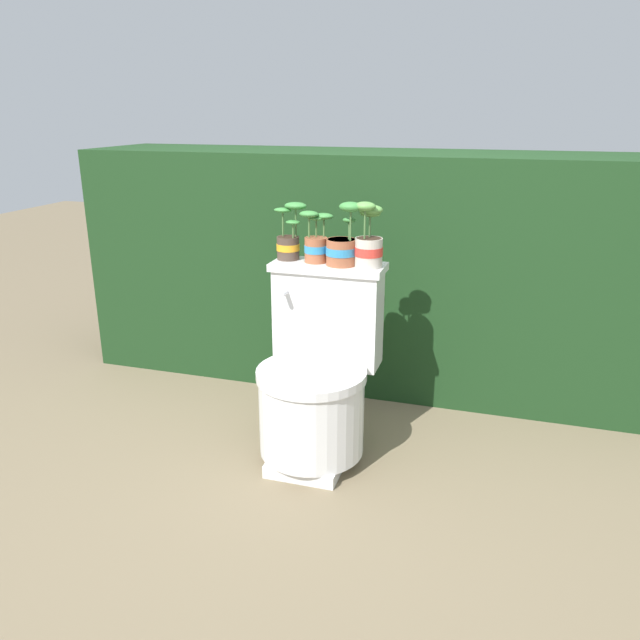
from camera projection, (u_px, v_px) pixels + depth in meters
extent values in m
plane|color=#75664C|center=(318.00, 455.00, 2.58)|extent=(12.00, 12.00, 0.00)
cube|color=#193819|center=(370.00, 268.00, 3.20)|extent=(2.90, 0.62, 1.16)
cube|color=silver|center=(312.00, 455.00, 2.53)|extent=(0.28, 0.36, 0.05)
cylinder|color=silver|center=(312.00, 415.00, 2.47)|extent=(0.42, 0.42, 0.31)
cylinder|color=silver|center=(311.00, 374.00, 2.42)|extent=(0.43, 0.43, 0.04)
cube|color=silver|center=(328.00, 317.00, 2.57)|extent=(0.43, 0.16, 0.40)
cube|color=silver|center=(328.00, 267.00, 2.50)|extent=(0.46, 0.19, 0.03)
cylinder|color=silver|center=(284.00, 294.00, 2.48)|extent=(0.02, 0.05, 0.02)
cylinder|color=#47382D|center=(288.00, 248.00, 2.55)|extent=(0.09, 0.09, 0.09)
cylinder|color=orange|center=(288.00, 247.00, 2.55)|extent=(0.09, 0.09, 0.03)
cylinder|color=#332319|center=(288.00, 238.00, 2.54)|extent=(0.08, 0.08, 0.01)
cylinder|color=#4C753D|center=(296.00, 222.00, 2.52)|extent=(0.01, 0.01, 0.12)
ellipsoid|color=#387F38|center=(296.00, 206.00, 2.50)|extent=(0.09, 0.06, 0.03)
cylinder|color=#4C753D|center=(293.00, 231.00, 2.50)|extent=(0.01, 0.01, 0.06)
ellipsoid|color=#387F38|center=(293.00, 222.00, 2.49)|extent=(0.06, 0.04, 0.02)
cylinder|color=#4C753D|center=(283.00, 224.00, 2.53)|extent=(0.01, 0.01, 0.10)
ellipsoid|color=#387F38|center=(283.00, 210.00, 2.52)|extent=(0.07, 0.05, 0.02)
cylinder|color=#9E5638|center=(316.00, 250.00, 2.50)|extent=(0.09, 0.09, 0.10)
cylinder|color=#2D84BC|center=(316.00, 249.00, 2.50)|extent=(0.09, 0.09, 0.03)
cylinder|color=#332319|center=(316.00, 239.00, 2.49)|extent=(0.08, 0.08, 0.01)
cylinder|color=#4C753D|center=(316.00, 228.00, 2.50)|extent=(0.01, 0.01, 0.07)
ellipsoid|color=#387F38|center=(316.00, 218.00, 2.48)|extent=(0.07, 0.05, 0.02)
cylinder|color=#4C753D|center=(309.00, 227.00, 2.48)|extent=(0.01, 0.01, 0.08)
ellipsoid|color=#387F38|center=(309.00, 214.00, 2.46)|extent=(0.08, 0.06, 0.03)
cylinder|color=#4C753D|center=(324.00, 227.00, 2.49)|extent=(0.01, 0.01, 0.07)
ellipsoid|color=#387F38|center=(324.00, 216.00, 2.48)|extent=(0.08, 0.05, 0.02)
cylinder|color=#9E5638|center=(341.00, 252.00, 2.45)|extent=(0.12, 0.12, 0.10)
cylinder|color=#2D84BC|center=(341.00, 251.00, 2.45)|extent=(0.12, 0.12, 0.03)
cylinder|color=#332319|center=(341.00, 241.00, 2.44)|extent=(0.11, 0.11, 0.01)
cylinder|color=#4C753D|center=(349.00, 230.00, 2.42)|extent=(0.01, 0.01, 0.07)
ellipsoid|color=#387F38|center=(349.00, 220.00, 2.41)|extent=(0.05, 0.04, 0.02)
cylinder|color=#4C753D|center=(350.00, 226.00, 2.39)|extent=(0.01, 0.01, 0.12)
ellipsoid|color=#387F38|center=(351.00, 207.00, 2.36)|extent=(0.09, 0.06, 0.04)
cylinder|color=beige|center=(369.00, 253.00, 2.42)|extent=(0.11, 0.11, 0.11)
cylinder|color=red|center=(369.00, 251.00, 2.42)|extent=(0.11, 0.11, 0.03)
cylinder|color=#332319|center=(369.00, 240.00, 2.40)|extent=(0.10, 0.10, 0.01)
cylinder|color=#4C753D|center=(370.00, 226.00, 2.42)|extent=(0.01, 0.01, 0.08)
ellipsoid|color=#569342|center=(370.00, 214.00, 2.41)|extent=(0.08, 0.06, 0.03)
cylinder|color=#4C753D|center=(370.00, 225.00, 2.41)|extent=(0.01, 0.01, 0.09)
ellipsoid|color=#569342|center=(370.00, 210.00, 2.39)|extent=(0.10, 0.07, 0.04)
cylinder|color=#4C753D|center=(365.00, 224.00, 2.37)|extent=(0.01, 0.01, 0.11)
ellipsoid|color=#569342|center=(365.00, 206.00, 2.35)|extent=(0.08, 0.06, 0.03)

